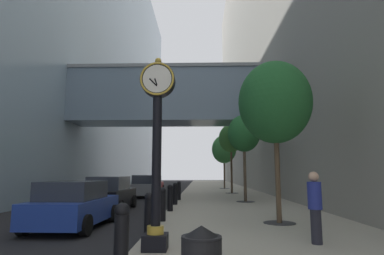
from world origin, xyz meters
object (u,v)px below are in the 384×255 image
(bollard_fourth, at_px, (170,197))
(bollard_fifth, at_px, (175,193))
(bollard_second, at_px, (149,214))
(street_clock, at_px, (157,140))
(car_red_near, at_px, (152,184))
(car_grey_far, at_px, (146,186))
(street_tree_far, at_px, (224,149))
(bollard_sixth, at_px, (179,190))
(street_tree_near, at_px, (275,103))
(street_tree_mid_far, at_px, (231,139))
(bollard_third, at_px, (162,203))
(street_tree_mid_near, at_px, (244,134))
(car_blue_trailing, at_px, (74,205))
(car_black_mid, at_px, (110,194))
(pedestrian_walking, at_px, (315,205))
(bollard_nearest, at_px, (121,236))

(bollard_fourth, distance_m, bollard_fifth, 2.97)
(bollard_second, bearing_deg, street_clock, -74.40)
(car_red_near, xyz_separation_m, car_grey_far, (0.47, -6.49, 0.04))
(car_grey_far, bearing_deg, car_red_near, 94.14)
(street_clock, height_order, car_red_near, street_clock)
(street_tree_far, bearing_deg, bollard_sixth, -105.37)
(street_clock, height_order, street_tree_near, street_tree_near)
(bollard_fourth, bearing_deg, street_tree_mid_far, 72.23)
(bollard_fifth, relative_size, street_tree_mid_far, 0.20)
(bollard_third, bearing_deg, bollard_fourth, 90.00)
(bollard_fourth, bearing_deg, car_red_near, 101.44)
(bollard_third, distance_m, street_tree_mid_near, 9.42)
(bollard_second, xyz_separation_m, car_grey_far, (-2.91, 16.16, 0.05))
(bollard_fifth, bearing_deg, car_blue_trailing, -113.87)
(bollard_third, relative_size, street_tree_mid_far, 0.20)
(car_black_mid, xyz_separation_m, car_grey_far, (0.23, 8.95, 0.00))
(bollard_third, xyz_separation_m, pedestrian_walking, (4.22, -3.54, 0.31))
(street_tree_mid_far, height_order, pedestrian_walking, street_tree_mid_far)
(street_tree_mid_near, height_order, car_grey_far, street_tree_mid_near)
(street_tree_mid_far, bearing_deg, car_red_near, 152.64)
(street_tree_mid_far, bearing_deg, bollard_nearest, -100.70)
(street_tree_far, bearing_deg, bollard_fifth, -102.91)
(street_tree_far, relative_size, car_grey_far, 1.39)
(pedestrian_walking, bearing_deg, bollard_second, 172.32)
(street_clock, height_order, car_black_mid, street_clock)
(car_black_mid, distance_m, car_grey_far, 8.95)
(street_tree_mid_far, relative_size, car_blue_trailing, 1.45)
(bollard_second, bearing_deg, street_tree_mid_near, 68.98)
(car_red_near, bearing_deg, street_tree_mid_far, -27.36)
(street_tree_far, distance_m, car_red_near, 9.36)
(street_clock, bearing_deg, bollard_fourth, 92.80)
(bollard_sixth, xyz_separation_m, car_red_near, (-3.38, 10.75, 0.01))
(bollard_fourth, distance_m, street_tree_near, 6.42)
(car_red_near, bearing_deg, bollard_nearest, -82.49)
(car_black_mid, bearing_deg, car_red_near, 90.88)
(car_grey_far, bearing_deg, bollard_second, -79.79)
(bollard_nearest, distance_m, car_black_mid, 10.66)
(bollard_fourth, relative_size, car_grey_far, 0.28)
(street_tree_mid_near, bearing_deg, street_clock, -107.44)
(car_black_mid, relative_size, car_blue_trailing, 1.12)
(bollard_fourth, xyz_separation_m, street_tree_far, (4.11, 20.90, 3.75))
(street_tree_far, xyz_separation_m, car_red_near, (-7.49, -4.20, -3.73))
(street_clock, height_order, bollard_fifth, street_clock)
(bollard_fourth, xyz_separation_m, pedestrian_walking, (4.22, -6.52, 0.31))
(car_red_near, bearing_deg, bollard_sixth, -72.56)
(bollard_fifth, bearing_deg, street_tree_mid_near, 23.36)
(pedestrian_walking, height_order, car_grey_far, pedestrian_walking)
(bollard_nearest, xyz_separation_m, car_grey_far, (-2.91, 19.13, 0.05))
(street_clock, relative_size, bollard_fourth, 3.76)
(street_tree_near, xyz_separation_m, car_red_near, (-7.49, 20.03, -3.62))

